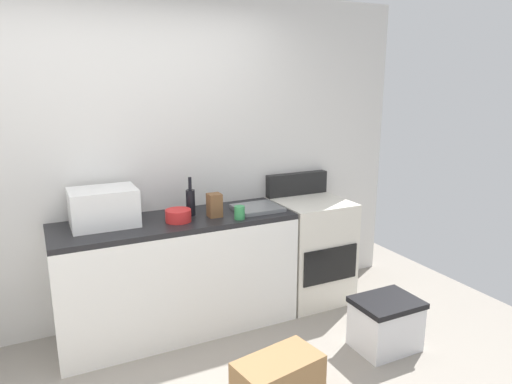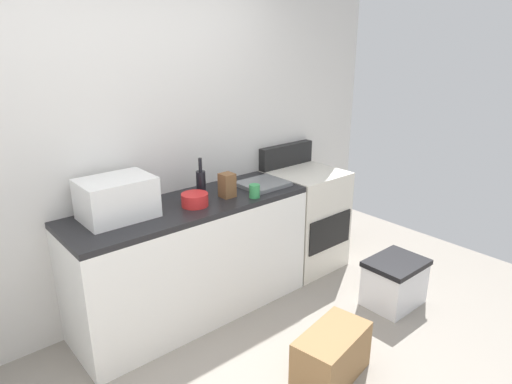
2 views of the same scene
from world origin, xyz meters
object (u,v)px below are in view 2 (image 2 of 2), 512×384
microwave (117,198)px  wine_bottle (201,183)px  cardboard_box_large (332,355)px  coffee_mug (255,191)px  mixing_bowl (195,200)px  stove_oven (304,217)px  knife_block (227,185)px  storage_bin (394,282)px

microwave → wine_bottle: wine_bottle is taller
cardboard_box_large → coffee_mug: bearing=79.3°
wine_bottle → mixing_bowl: (-0.14, -0.12, -0.06)m
microwave → cardboard_box_large: bearing=-58.5°
stove_oven → microwave: (-1.72, 0.07, 0.57)m
microwave → coffee_mug: (0.93, -0.29, -0.09)m
stove_oven → knife_block: stove_oven is taller
microwave → coffee_mug: 0.98m
mixing_bowl → wine_bottle: bearing=41.2°
stove_oven → cardboard_box_large: (-0.96, -1.16, -0.30)m
microwave → coffee_mug: microwave is taller
stove_oven → storage_bin: (0.05, -0.95, -0.27)m
microwave → storage_bin: (1.77, -1.02, -0.84)m
coffee_mug → wine_bottle: bearing=138.5°
coffee_mug → cardboard_box_large: (-0.18, -0.95, -0.79)m
mixing_bowl → cardboard_box_large: 1.37m
microwave → knife_block: (0.79, -0.14, -0.05)m
coffee_mug → knife_block: (-0.14, 0.14, 0.04)m
stove_oven → microwave: microwave is taller
wine_bottle → storage_bin: 1.71m
knife_block → mixing_bowl: (-0.29, -0.00, -0.04)m
wine_bottle → coffee_mug: size_ratio=3.00×
wine_bottle → knife_block: 0.19m
mixing_bowl → coffee_mug: bearing=-18.3°
storage_bin → cardboard_box_large: bearing=-167.9°
microwave → stove_oven: bearing=-2.3°
wine_bottle → coffee_mug: bearing=-41.5°
microwave → wine_bottle: size_ratio=1.53×
stove_oven → mixing_bowl: stove_oven is taller
stove_oven → mixing_bowl: size_ratio=5.79×
mixing_bowl → cardboard_box_large: (0.25, -1.09, -0.78)m
stove_oven → microwave: size_ratio=2.39×
stove_oven → wine_bottle: 1.21m
knife_block → storage_bin: knife_block is taller
coffee_mug → storage_bin: bearing=-41.3°
knife_block → coffee_mug: bearing=-44.8°
wine_bottle → coffee_mug: wine_bottle is taller
stove_oven → wine_bottle: wine_bottle is taller
coffee_mug → knife_block: 0.21m
cardboard_box_large → mixing_bowl: bearing=103.1°
microwave → mixing_bowl: microwave is taller
knife_block → stove_oven: bearing=4.5°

